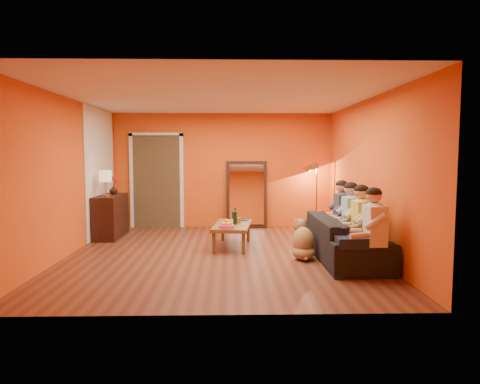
{
  "coord_description": "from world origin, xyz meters",
  "views": [
    {
      "loc": [
        0.17,
        -7.07,
        1.66
      ],
      "look_at": [
        0.35,
        0.5,
        1.0
      ],
      "focal_mm": 32.0,
      "sensor_mm": 36.0,
      "label": 1
    }
  ],
  "objects_px": {
    "dog": "(303,239)",
    "vase": "(114,190)",
    "floor_lamp": "(317,197)",
    "tumbler": "(239,220)",
    "mirror_frame": "(247,194)",
    "sideboard": "(111,216)",
    "sofa": "(345,238)",
    "person_far_left": "(374,232)",
    "person_mid_left": "(362,226)",
    "person_far_right": "(342,215)",
    "table_lamp": "(106,184)",
    "person_mid_right": "(351,220)",
    "wine_bottle": "(235,216)",
    "laptop": "(242,220)",
    "coffee_table": "(232,236)"
  },
  "relations": [
    {
      "from": "sideboard",
      "to": "person_far_left",
      "type": "bearing_deg",
      "value": -33.93
    },
    {
      "from": "person_far_left",
      "to": "wine_bottle",
      "type": "distance_m",
      "value": 2.64
    },
    {
      "from": "wine_bottle",
      "to": "sofa",
      "type": "bearing_deg",
      "value": -26.47
    },
    {
      "from": "coffee_table",
      "to": "person_mid_left",
      "type": "relative_size",
      "value": 1.0
    },
    {
      "from": "floor_lamp",
      "to": "wine_bottle",
      "type": "bearing_deg",
      "value": -114.15
    },
    {
      "from": "floor_lamp",
      "to": "dog",
      "type": "relative_size",
      "value": 2.19
    },
    {
      "from": "person_mid_right",
      "to": "vase",
      "type": "distance_m",
      "value": 4.85
    },
    {
      "from": "mirror_frame",
      "to": "laptop",
      "type": "distance_m",
      "value": 1.79
    },
    {
      "from": "floor_lamp",
      "to": "tumbler",
      "type": "xyz_separation_m",
      "value": [
        -1.77,
        -1.7,
        -0.25
      ]
    },
    {
      "from": "sideboard",
      "to": "vase",
      "type": "xyz_separation_m",
      "value": [
        0.0,
        0.25,
        0.51
      ]
    },
    {
      "from": "person_far_left",
      "to": "person_mid_left",
      "type": "bearing_deg",
      "value": 90.0
    },
    {
      "from": "sofa",
      "to": "person_mid_right",
      "type": "bearing_deg",
      "value": -52.43
    },
    {
      "from": "table_lamp",
      "to": "person_mid_right",
      "type": "height_order",
      "value": "table_lamp"
    },
    {
      "from": "floor_lamp",
      "to": "sideboard",
      "type": "bearing_deg",
      "value": -149.23
    },
    {
      "from": "laptop",
      "to": "vase",
      "type": "distance_m",
      "value": 2.83
    },
    {
      "from": "table_lamp",
      "to": "person_mid_right",
      "type": "xyz_separation_m",
      "value": [
        4.37,
        -1.54,
        -0.49
      ]
    },
    {
      "from": "person_mid_right",
      "to": "wine_bottle",
      "type": "distance_m",
      "value": 2.02
    },
    {
      "from": "floor_lamp",
      "to": "vase",
      "type": "relative_size",
      "value": 8.22
    },
    {
      "from": "wine_bottle",
      "to": "laptop",
      "type": "distance_m",
      "value": 0.44
    },
    {
      "from": "mirror_frame",
      "to": "sofa",
      "type": "bearing_deg",
      "value": -64.35
    },
    {
      "from": "table_lamp",
      "to": "vase",
      "type": "height_order",
      "value": "table_lamp"
    },
    {
      "from": "sideboard",
      "to": "dog",
      "type": "relative_size",
      "value": 1.79
    },
    {
      "from": "dog",
      "to": "tumbler",
      "type": "distance_m",
      "value": 1.44
    },
    {
      "from": "wine_bottle",
      "to": "coffee_table",
      "type": "bearing_deg",
      "value": 135.0
    },
    {
      "from": "mirror_frame",
      "to": "dog",
      "type": "xyz_separation_m",
      "value": [
        0.79,
        -3.0,
        -0.43
      ]
    },
    {
      "from": "person_far_right",
      "to": "wine_bottle",
      "type": "xyz_separation_m",
      "value": [
        -1.87,
        0.22,
        -0.03
      ]
    },
    {
      "from": "sofa",
      "to": "person_mid_right",
      "type": "height_order",
      "value": "person_mid_right"
    },
    {
      "from": "mirror_frame",
      "to": "laptop",
      "type": "relative_size",
      "value": 5.16
    },
    {
      "from": "mirror_frame",
      "to": "table_lamp",
      "type": "relative_size",
      "value": 2.98
    },
    {
      "from": "sideboard",
      "to": "table_lamp",
      "type": "distance_m",
      "value": 0.74
    },
    {
      "from": "person_mid_right",
      "to": "sofa",
      "type": "bearing_deg",
      "value": -142.43
    },
    {
      "from": "table_lamp",
      "to": "wine_bottle",
      "type": "relative_size",
      "value": 1.65
    },
    {
      "from": "mirror_frame",
      "to": "coffee_table",
      "type": "bearing_deg",
      "value": -99.17
    },
    {
      "from": "dog",
      "to": "vase",
      "type": "relative_size",
      "value": 3.75
    },
    {
      "from": "laptop",
      "to": "dog",
      "type": "bearing_deg",
      "value": -63.02
    },
    {
      "from": "mirror_frame",
      "to": "person_mid_left",
      "type": "distance_m",
      "value": 3.82
    },
    {
      "from": "person_far_right",
      "to": "dog",
      "type": "bearing_deg",
      "value": -141.35
    },
    {
      "from": "sideboard",
      "to": "wine_bottle",
      "type": "xyz_separation_m",
      "value": [
        2.5,
        -1.07,
        0.15
      ]
    },
    {
      "from": "sofa",
      "to": "person_far_left",
      "type": "distance_m",
      "value": 1.04
    },
    {
      "from": "person_mid_left",
      "to": "person_far_right",
      "type": "height_order",
      "value": "same"
    },
    {
      "from": "person_mid_right",
      "to": "wine_bottle",
      "type": "height_order",
      "value": "person_mid_right"
    },
    {
      "from": "coffee_table",
      "to": "person_far_right",
      "type": "xyz_separation_m",
      "value": [
        1.92,
        -0.27,
        0.4
      ]
    },
    {
      "from": "floor_lamp",
      "to": "vase",
      "type": "distance_m",
      "value": 4.38
    },
    {
      "from": "table_lamp",
      "to": "person_mid_left",
      "type": "distance_m",
      "value": 4.87
    },
    {
      "from": "mirror_frame",
      "to": "sideboard",
      "type": "height_order",
      "value": "mirror_frame"
    },
    {
      "from": "person_far_left",
      "to": "person_far_right",
      "type": "xyz_separation_m",
      "value": [
        0.0,
        1.65,
        0.0
      ]
    },
    {
      "from": "coffee_table",
      "to": "laptop",
      "type": "bearing_deg",
      "value": 69.46
    },
    {
      "from": "floor_lamp",
      "to": "mirror_frame",
      "type": "bearing_deg",
      "value": -169.91
    },
    {
      "from": "dog",
      "to": "person_far_left",
      "type": "bearing_deg",
      "value": -31.3
    },
    {
      "from": "person_mid_right",
      "to": "person_far_right",
      "type": "relative_size",
      "value": 1.0
    }
  ]
}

